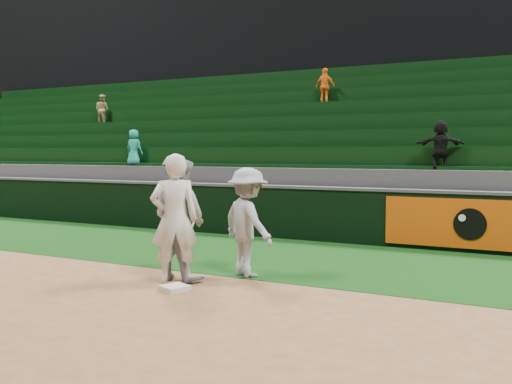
# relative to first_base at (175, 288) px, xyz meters

# --- Properties ---
(ground) EXTENTS (70.00, 70.00, 0.00)m
(ground) POSITION_rel_first_base_xyz_m (0.05, 0.26, -0.04)
(ground) COLOR brown
(ground) RESTS_ON ground
(foul_grass) EXTENTS (36.00, 4.20, 0.01)m
(foul_grass) POSITION_rel_first_base_xyz_m (0.05, 3.26, -0.04)
(foul_grass) COLOR black
(foul_grass) RESTS_ON ground
(upper_deck) EXTENTS (40.00, 12.00, 12.00)m
(upper_deck) POSITION_rel_first_base_xyz_m (0.05, 17.71, 5.96)
(upper_deck) COLOR black
(upper_deck) RESTS_ON ground
(first_base) EXTENTS (0.46, 0.46, 0.08)m
(first_base) POSITION_rel_first_base_xyz_m (0.00, 0.00, 0.00)
(first_base) COLOR silver
(first_base) RESTS_ON ground
(first_baseman) EXTENTS (0.87, 0.84, 2.01)m
(first_baseman) POSITION_rel_first_base_xyz_m (-0.28, 0.39, 0.97)
(first_baseman) COLOR silver
(first_baseman) RESTS_ON ground
(baserunner) EXTENTS (1.07, 0.90, 1.95)m
(baserunner) POSITION_rel_first_base_xyz_m (-0.38, 0.67, 0.93)
(baserunner) COLOR #9798A0
(baserunner) RESTS_ON ground
(base_coach) EXTENTS (1.32, 1.11, 1.78)m
(base_coach) POSITION_rel_first_base_xyz_m (0.49, 1.36, 0.86)
(base_coach) COLOR #9C9EA9
(base_coach) RESTS_ON foul_grass
(field_wall) EXTENTS (36.00, 0.45, 1.25)m
(field_wall) POSITION_rel_first_base_xyz_m (0.07, 5.46, 0.59)
(field_wall) COLOR black
(field_wall) RESTS_ON ground
(stadium_seating) EXTENTS (36.00, 5.95, 4.85)m
(stadium_seating) POSITION_rel_first_base_xyz_m (0.04, 9.23, 1.66)
(stadium_seating) COLOR #38383A
(stadium_seating) RESTS_ON ground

